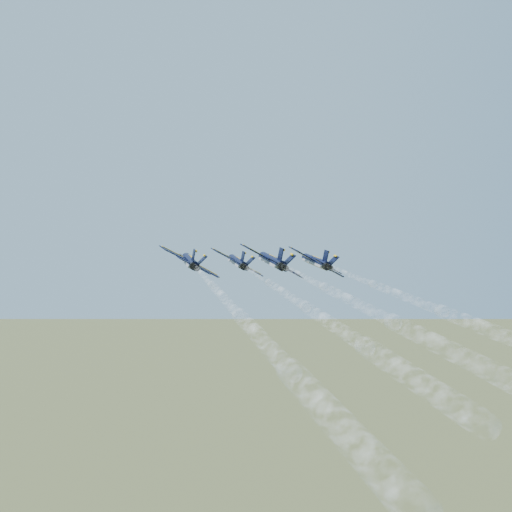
{
  "coord_description": "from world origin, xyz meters",
  "views": [
    {
      "loc": [
        3.48,
        -101.73,
        91.67
      ],
      "look_at": [
        0.42,
        4.09,
        93.68
      ],
      "focal_mm": 40.0,
      "sensor_mm": 36.0,
      "label": 1
    }
  ],
  "objects_px": {
    "jet_lead": "(237,262)",
    "jet_right": "(315,262)",
    "jet_left": "(190,261)",
    "jet_slot": "(271,261)"
  },
  "relations": [
    {
      "from": "jet_lead",
      "to": "jet_right",
      "type": "height_order",
      "value": "same"
    },
    {
      "from": "jet_left",
      "to": "jet_right",
      "type": "xyz_separation_m",
      "value": [
        22.77,
        6.12,
        0.0
      ]
    },
    {
      "from": "jet_lead",
      "to": "jet_right",
      "type": "distance_m",
      "value": 16.66
    },
    {
      "from": "jet_lead",
      "to": "jet_left",
      "type": "relative_size",
      "value": 1.0
    },
    {
      "from": "jet_lead",
      "to": "jet_slot",
      "type": "height_order",
      "value": "same"
    },
    {
      "from": "jet_left",
      "to": "jet_slot",
      "type": "bearing_deg",
      "value": -42.1
    },
    {
      "from": "jet_left",
      "to": "jet_lead",
      "type": "bearing_deg",
      "value": 42.55
    },
    {
      "from": "jet_left",
      "to": "jet_slot",
      "type": "relative_size",
      "value": 1.0
    },
    {
      "from": "jet_slot",
      "to": "jet_lead",
      "type": "bearing_deg",
      "value": 92.05
    },
    {
      "from": "jet_slot",
      "to": "jet_right",
      "type": "bearing_deg",
      "value": 40.32
    }
  ]
}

